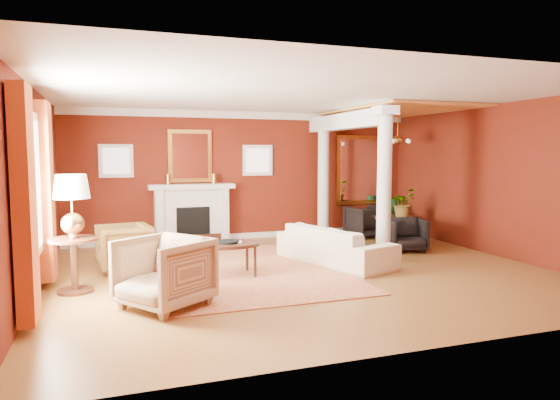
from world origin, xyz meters
name	(u,v)px	position (x,y,z in m)	size (l,w,h in m)	color
ground	(302,271)	(0.00, 0.00, 0.00)	(8.00, 8.00, 0.00)	brown
room_shell	(303,150)	(0.00, 0.00, 2.02)	(8.04, 7.04, 2.92)	#5D140D
fireplace	(192,213)	(-1.30, 3.32, 0.65)	(1.85, 0.42, 1.29)	silver
overmantel_mirror	(190,156)	(-1.30, 3.45, 1.90)	(0.95, 0.07, 1.15)	gold
flank_window_left	(116,161)	(-2.85, 3.46, 1.80)	(0.70, 0.07, 0.70)	silver
flank_window_right	(258,160)	(0.25, 3.46, 1.80)	(0.70, 0.07, 0.70)	silver
left_window	(35,195)	(-3.89, -0.60, 1.42)	(0.21, 2.55, 2.60)	white
column_front	(384,183)	(1.70, 0.30, 1.43)	(0.36, 0.36, 2.80)	silver
column_back	(323,176)	(1.70, 3.00, 1.43)	(0.36, 0.36, 2.80)	silver
header_beam	(345,122)	(1.70, 1.90, 2.62)	(0.30, 3.20, 0.32)	silver
amber_ceiling	(397,110)	(2.85, 1.75, 2.87)	(2.30, 3.40, 0.04)	#E59243
dining_mirror	(360,170)	(2.90, 3.45, 1.55)	(1.30, 0.07, 1.70)	gold
chandelier	(398,140)	(2.90, 1.80, 2.25)	(0.60, 0.62, 0.75)	#BF823C
crown_trim	(247,115)	(0.00, 3.46, 2.82)	(8.00, 0.08, 0.16)	silver
base_trim	(248,236)	(0.00, 3.46, 0.06)	(8.00, 0.08, 0.12)	silver
rug	(244,271)	(-0.92, 0.33, 0.01)	(3.09, 4.12, 0.02)	maroon
sofa	(335,238)	(0.77, 0.40, 0.45)	(2.28, 0.67, 0.89)	white
armchair_leopard	(124,245)	(-2.81, 1.03, 0.43)	(0.83, 0.78, 0.86)	black
armchair_stripe	(164,269)	(-2.38, -1.24, 0.50)	(0.97, 0.90, 0.99)	tan
coffee_table	(228,246)	(-1.25, 0.07, 0.50)	(1.08, 1.08, 0.54)	black
coffee_book	(231,235)	(-1.20, 0.07, 0.66)	(0.17, 0.02, 0.24)	black
side_table	(72,212)	(-3.50, -0.12, 1.14)	(0.67, 0.67, 1.67)	black
dining_table	(398,223)	(2.99, 1.85, 0.44)	(1.57, 0.55, 0.88)	black
dining_chair_near	(407,233)	(2.62, 0.94, 0.36)	(0.71, 0.66, 0.73)	black
dining_chair_far	(366,220)	(2.68, 2.74, 0.40)	(0.78, 0.73, 0.80)	black
green_urn	(390,219)	(3.50, 3.00, 0.35)	(0.37, 0.37, 0.88)	#143E1A
potted_plant	(403,192)	(3.07, 1.80, 1.13)	(0.58, 0.64, 0.50)	#26591E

